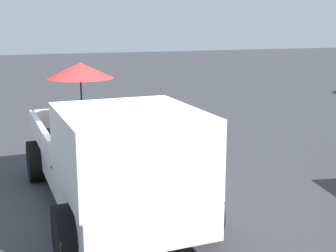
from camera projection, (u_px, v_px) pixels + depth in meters
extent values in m
plane|color=#38383D|center=(107.00, 205.00, 7.96)|extent=(80.00, 80.00, 0.00)
cylinder|color=black|center=(203.00, 212.00, 6.65)|extent=(0.81, 0.31, 0.80)
cylinder|color=black|center=(66.00, 235.00, 5.93)|extent=(0.81, 0.31, 0.80)
cylinder|color=black|center=(131.00, 151.00, 9.82)|extent=(0.81, 0.31, 0.80)
cylinder|color=black|center=(35.00, 161.00, 9.10)|extent=(0.81, 0.31, 0.80)
cube|color=white|center=(106.00, 173.00, 7.84)|extent=(5.06, 1.96, 0.50)
cube|color=white|center=(130.00, 149.00, 6.40)|extent=(2.16, 1.93, 1.08)
cube|color=#4C606B|center=(155.00, 153.00, 5.45)|extent=(0.12, 1.72, 0.64)
cube|color=black|center=(90.00, 141.00, 8.82)|extent=(2.86, 1.93, 0.06)
cube|color=white|center=(136.00, 126.00, 9.10)|extent=(2.80, 0.19, 0.40)
cube|color=white|center=(40.00, 134.00, 8.43)|extent=(2.80, 0.19, 0.40)
cube|color=white|center=(76.00, 116.00, 9.99)|extent=(0.16, 1.84, 0.40)
ellipsoid|color=brown|center=(93.00, 130.00, 8.48)|extent=(0.69, 0.34, 0.52)
sphere|color=brown|center=(97.00, 116.00, 8.14)|extent=(0.29, 0.29, 0.28)
cone|color=brown|center=(101.00, 108.00, 8.14)|extent=(0.09, 0.09, 0.12)
cone|color=brown|center=(92.00, 108.00, 8.08)|extent=(0.09, 0.09, 0.12)
cylinder|color=black|center=(82.00, 109.00, 8.56)|extent=(0.03, 0.03, 1.23)
cone|color=red|center=(80.00, 70.00, 8.41)|extent=(1.24, 1.24, 0.28)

